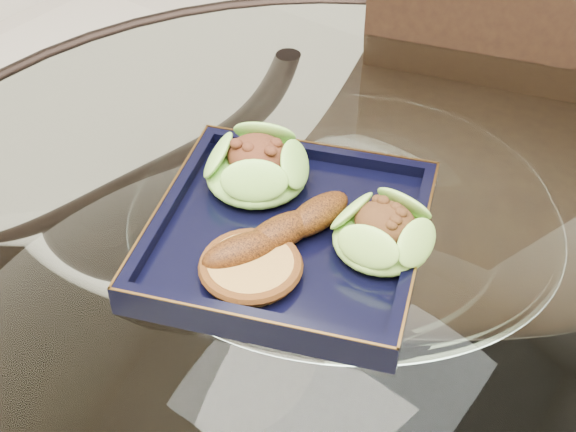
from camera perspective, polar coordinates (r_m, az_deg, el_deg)
The scene contains 7 objects.
dining_table at distance 0.95m, azimuth 3.43°, elevation -9.32°, with size 1.13×1.13×0.77m.
dining_chair at distance 1.17m, azimuth 13.91°, elevation 1.07°, with size 0.58×0.58×1.07m.
navy_plate at distance 0.82m, azimuth 0.00°, elevation -1.57°, with size 0.27×0.27×0.02m, color black.
lettuce_wrap_left at distance 0.86m, azimuth -2.25°, elevation 3.35°, with size 0.11×0.11×0.04m, color #5FA931.
lettuce_wrap_right at distance 0.79m, azimuth 6.73°, elevation -1.37°, with size 0.10×0.10×0.04m, color #5B9D2D.
roasted_plantain at distance 0.79m, azimuth -0.53°, elevation -1.16°, with size 0.17×0.04×0.03m, color #562809.
crumb_patty at distance 0.77m, azimuth -2.67°, elevation -3.70°, with size 0.09×0.09×0.02m, color #A87938.
Camera 1 is at (0.31, -0.51, 1.33)m, focal length 50.00 mm.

